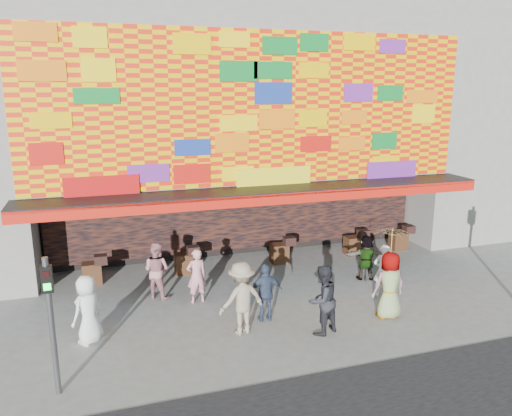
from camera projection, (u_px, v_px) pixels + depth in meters
The scene contains 14 objects.
ground at pixel (304, 321), 13.68m from camera, with size 90.00×90.00×0.00m, color slate.
shop_building at pixel (226, 113), 20.01m from camera, with size 15.20×9.40×10.00m.
neighbor_right at pixel (494, 92), 23.53m from camera, with size 11.00×8.00×12.00m, color gray.
signal_left at pixel (50, 311), 10.01m from camera, with size 0.22×0.20×3.00m.
ped_a at pixel (88, 310), 12.33m from camera, with size 0.86×0.56×1.77m, color white.
ped_b at pixel (197, 276), 14.69m from camera, with size 0.60×0.40×1.65m, color #D58A91.
ped_c at pixel (322, 300), 12.79m from camera, with size 0.90×0.70×1.86m, color #222328.
ped_d at pixel (242, 298), 12.81m from camera, with size 1.24×0.71×1.92m, color gray.
ped_e at pixel (266, 293), 13.51m from camera, with size 0.96×0.40×1.63m, color #333F59.
ped_f at pixel (366, 257), 16.48m from camera, with size 1.41×0.45×1.52m, color gray.
ped_g at pixel (389, 285), 13.67m from camera, with size 0.93×0.60×1.90m, color gray.
ped_h at pixel (383, 271), 15.13m from camera, with size 0.60×0.39×1.64m, color white.
ped_i at pixel (157, 270), 15.02m from camera, with size 0.85×0.66×1.75m, color #BA787C.
parasol at pixel (392, 244), 13.39m from camera, with size 1.01×1.03×1.83m.
Camera 1 is at (-5.09, -11.56, 6.24)m, focal length 35.00 mm.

